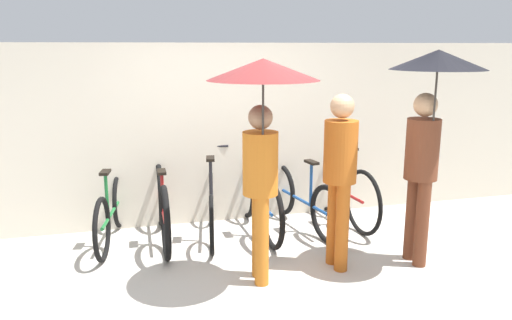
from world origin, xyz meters
The scene contains 11 objects.
ground_plane centered at (0.00, 0.00, 0.00)m, with size 30.00×30.00×0.00m, color #B7B2A8.
back_wall centered at (0.00, 1.93, 1.09)m, with size 10.98×0.12×2.18m.
parked_bicycle_0 centered at (-1.38, 1.49, 0.35)m, with size 0.47×1.65×0.97m.
parked_bicycle_1 centered at (-0.83, 1.40, 0.40)m, with size 0.44×1.83×1.02m.
parked_bicycle_2 centered at (-0.27, 1.39, 0.35)m, with size 0.46×1.68×0.97m.
parked_bicycle_3 centered at (0.28, 1.41, 0.39)m, with size 0.44×1.82×1.06m.
parked_bicycle_4 centered at (0.83, 1.40, 0.35)m, with size 0.50×1.74×1.10m.
parked_bicycle_5 centered at (1.38, 1.48, 0.40)m, with size 0.44×1.72×1.11m.
pedestrian_leading centered at (-0.04, 0.08, 1.59)m, with size 0.95×0.95×2.05m.
pedestrian_center centered at (0.79, 0.26, 1.01)m, with size 0.32×0.32×1.71m.
pedestrian_trailing centered at (1.60, 0.08, 1.59)m, with size 0.87×0.87×2.11m.
Camera 1 is at (-1.16, -4.00, 2.14)m, focal length 35.00 mm.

